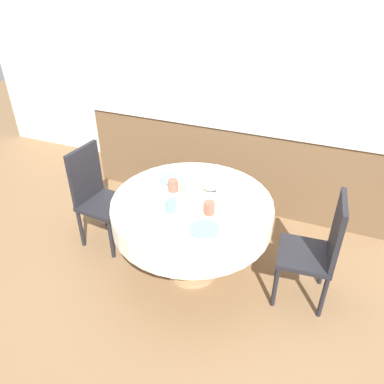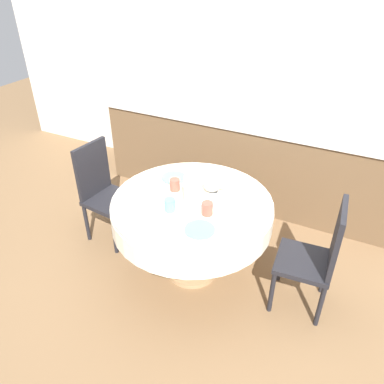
# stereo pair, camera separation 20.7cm
# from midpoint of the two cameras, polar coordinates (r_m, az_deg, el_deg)

# --- Properties ---
(ground_plane) EXTENTS (12.00, 12.00, 0.00)m
(ground_plane) POSITION_cam_midpoint_polar(r_m,az_deg,el_deg) (3.37, 1.80, -11.88)
(ground_plane) COLOR brown
(wall_back) EXTENTS (7.00, 0.05, 2.60)m
(wall_back) POSITION_cam_midpoint_polar(r_m,az_deg,el_deg) (4.16, 12.65, 17.13)
(wall_back) COLOR silver
(wall_back) RESTS_ON ground_plane
(kitchen_counter) EXTENTS (3.24, 0.64, 0.94)m
(kitchen_counter) POSITION_cam_midpoint_polar(r_m,az_deg,el_deg) (4.15, 10.02, 5.05)
(kitchen_counter) COLOR brown
(kitchen_counter) RESTS_ON ground_plane
(dining_table) EXTENTS (1.27, 1.27, 0.74)m
(dining_table) POSITION_cam_midpoint_polar(r_m,az_deg,el_deg) (2.97, 2.00, -3.37)
(dining_table) COLOR tan
(dining_table) RESTS_ON ground_plane
(chair_left) EXTENTS (0.43, 0.43, 0.95)m
(chair_left) POSITION_cam_midpoint_polar(r_m,az_deg,el_deg) (2.93, 20.51, -9.02)
(chair_left) COLOR black
(chair_left) RESTS_ON ground_plane
(chair_right) EXTENTS (0.44, 0.44, 0.95)m
(chair_right) POSITION_cam_midpoint_polar(r_m,az_deg,el_deg) (3.54, -11.81, 0.40)
(chair_right) COLOR black
(chair_right) RESTS_ON ground_plane
(plate_near_left) EXTENTS (0.21, 0.21, 0.01)m
(plate_near_left) POSITION_cam_midpoint_polar(r_m,az_deg,el_deg) (2.80, -5.10, -2.66)
(plate_near_left) COLOR white
(plate_near_left) RESTS_ON dining_table
(cup_near_left) EXTENTS (0.08, 0.08, 0.10)m
(cup_near_left) POSITION_cam_midpoint_polar(r_m,az_deg,el_deg) (2.76, -1.27, -2.03)
(cup_near_left) COLOR #5BA39E
(cup_near_left) RESTS_ON dining_table
(plate_near_right) EXTENTS (0.21, 0.21, 0.01)m
(plate_near_right) POSITION_cam_midpoint_polar(r_m,az_deg,el_deg) (2.60, 3.50, -5.80)
(plate_near_right) COLOR #60BCB7
(plate_near_right) RESTS_ON dining_table
(cup_near_right) EXTENTS (0.08, 0.08, 0.10)m
(cup_near_right) POSITION_cam_midpoint_polar(r_m,az_deg,el_deg) (2.73, 4.52, -2.59)
(cup_near_right) COLOR #CC4C3D
(cup_near_right) RESTS_ON dining_table
(plate_far_left) EXTENTS (0.21, 0.21, 0.01)m
(plate_far_left) POSITION_cam_midpoint_polar(r_m,az_deg,el_deg) (3.18, -0.89, 2.15)
(plate_far_left) COLOR #60BCB7
(plate_far_left) RESTS_ON dining_table
(cup_far_left) EXTENTS (0.08, 0.08, 0.10)m
(cup_far_left) POSITION_cam_midpoint_polar(r_m,az_deg,el_deg) (3.00, -0.67, 1.08)
(cup_far_left) COLOR #CC4C3D
(cup_far_left) RESTS_ON dining_table
(plate_far_right) EXTENTS (0.21, 0.21, 0.01)m
(plate_far_right) POSITION_cam_midpoint_polar(r_m,az_deg,el_deg) (3.02, 8.72, -0.05)
(plate_far_right) COLOR white
(plate_far_right) RESTS_ON dining_table
(cup_far_right) EXTENTS (0.08, 0.08, 0.10)m
(cup_far_right) POSITION_cam_midpoint_polar(r_m,az_deg,el_deg) (2.99, 5.15, 0.79)
(cup_far_right) COLOR #28282D
(cup_far_right) RESTS_ON dining_table
(coffee_carafe) EXTENTS (0.13, 0.13, 0.32)m
(coffee_carafe) POSITION_cam_midpoint_polar(r_m,az_deg,el_deg) (2.79, 2.13, 0.55)
(coffee_carafe) COLOR #B2B2B7
(coffee_carafe) RESTS_ON dining_table
(teapot) EXTENTS (0.19, 0.14, 0.18)m
(teapot) POSITION_cam_midpoint_polar(r_m,az_deg,el_deg) (2.96, 5.08, 1.22)
(teapot) COLOR silver
(teapot) RESTS_ON dining_table
(fruit_bowl) EXTENTS (0.16, 0.16, 0.06)m
(fruit_bowl) POSITION_cam_midpoint_polar(r_m,az_deg,el_deg) (2.84, 6.20, -1.62)
(fruit_bowl) COLOR silver
(fruit_bowl) RESTS_ON dining_table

